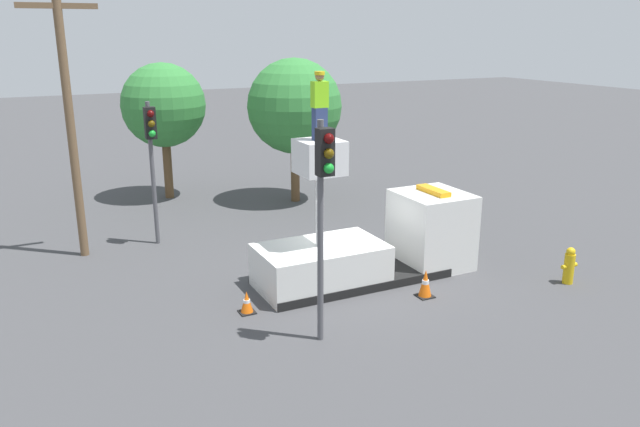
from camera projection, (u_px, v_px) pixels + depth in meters
ground_plane at (351, 280)px, 17.77m from camera, size 120.00×120.00×0.00m
bucket_truck at (373, 246)px, 17.80m from camera, size 6.41×2.13×4.10m
worker at (320, 106)px, 15.93m from camera, size 0.40×0.26×1.75m
traffic_light_pole at (323, 190)px, 13.24m from camera, size 0.34×0.57×5.06m
traffic_light_across at (151, 145)px, 19.79m from camera, size 0.34×0.57×4.70m
fire_hydrant at (569, 266)px, 17.41m from camera, size 0.53×0.29×1.06m
traffic_cone_rear at (247, 303)px, 15.64m from camera, size 0.40×0.40×0.58m
traffic_cone_curbside at (425, 284)px, 16.57m from camera, size 0.43×0.43×0.77m
tree_left_bg at (294, 107)px, 24.95m from camera, size 3.80×3.80×5.82m
tree_right_bg at (163, 106)px, 25.47m from camera, size 3.42×3.42×5.62m
utility_pole at (69, 117)px, 18.53m from camera, size 2.20×0.26×8.11m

